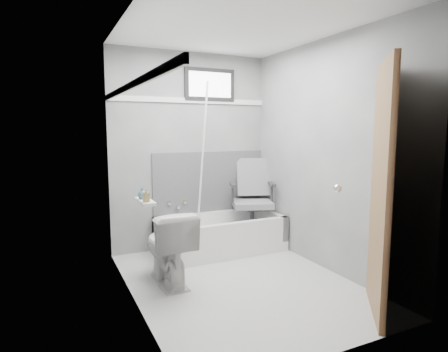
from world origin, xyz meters
TOP-DOWN VIEW (x-y plane):
  - floor at (0.00, 0.00)m, footprint 2.60×2.60m
  - ceiling at (0.00, 0.00)m, footprint 2.60×2.60m
  - wall_back at (0.00, 1.30)m, footprint 2.00×0.02m
  - wall_front at (0.00, -1.30)m, footprint 2.00×0.02m
  - wall_left at (-1.00, 0.00)m, footprint 0.02×2.60m
  - wall_right at (1.00, 0.00)m, footprint 0.02×2.60m
  - bathtub at (0.23, 0.93)m, footprint 1.50×0.70m
  - office_chair at (0.70, 0.98)m, footprint 0.73×0.73m
  - toilet at (-0.62, 0.30)m, footprint 0.41×0.72m
  - door at (0.98, -1.28)m, footprint 0.78×0.78m
  - window at (0.25, 1.29)m, footprint 0.66×0.04m
  - backerboard at (0.25, 1.29)m, footprint 1.50×0.02m
  - trim_back at (0.00, 1.29)m, footprint 2.00×0.02m
  - trim_left at (-0.99, 0.00)m, footprint 0.02×2.60m
  - pole at (0.05, 1.06)m, footprint 0.02×0.40m
  - shelf at (-0.93, -0.13)m, footprint 0.10×0.32m
  - soap_bottle_a at (-0.94, -0.21)m, footprint 0.05×0.05m
  - soap_bottle_b at (-0.94, -0.07)m, footprint 0.10×0.10m
  - faucet at (-0.20, 1.27)m, footprint 0.26×0.10m

SIDE VIEW (x-z plane):
  - floor at x=0.00m, z-range 0.00..0.00m
  - bathtub at x=0.23m, z-range 0.00..0.42m
  - toilet at x=-0.62m, z-range 0.00..0.71m
  - faucet at x=-0.20m, z-range 0.47..0.63m
  - office_chair at x=0.70m, z-range 0.12..1.10m
  - backerboard at x=0.25m, z-range 0.41..1.19m
  - shelf at x=-0.93m, z-range 0.89..0.91m
  - soap_bottle_b at x=-0.94m, z-range 0.91..1.01m
  - soap_bottle_a at x=-0.94m, z-range 0.92..1.02m
  - door at x=0.98m, z-range 0.00..2.00m
  - pole at x=0.05m, z-range 0.09..2.01m
  - wall_back at x=0.00m, z-range 0.00..2.40m
  - wall_front at x=0.00m, z-range 0.00..2.40m
  - wall_left at x=-1.00m, z-range 0.00..2.40m
  - wall_right at x=1.00m, z-range 0.00..2.40m
  - trim_back at x=0.00m, z-range 1.79..1.85m
  - trim_left at x=-0.99m, z-range 1.79..1.85m
  - window at x=0.25m, z-range 1.82..2.22m
  - ceiling at x=0.00m, z-range 2.40..2.40m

